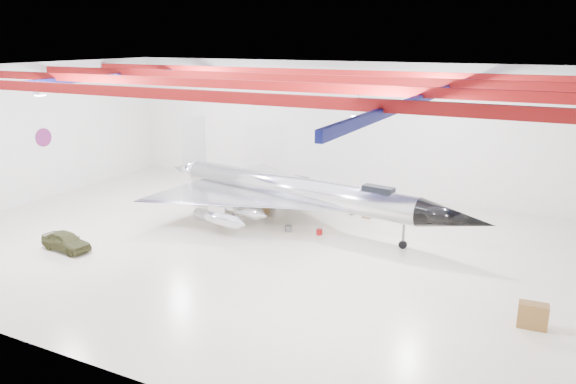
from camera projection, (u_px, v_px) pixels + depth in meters
The scene contains 17 objects.
floor at pixel (240, 241), 36.65m from camera, with size 40.00×40.00×0.00m, color beige.
wall_back at pixel (331, 127), 48.08m from camera, with size 40.00×40.00×0.00m, color silver.
wall_left at pixel (21, 135), 43.95m from camera, with size 30.00×30.00×0.00m, color silver.
ceiling at pixel (236, 70), 33.73m from camera, with size 40.00×40.00×0.00m, color #0A0F38.
ceiling_structure at pixel (236, 81), 33.91m from camera, with size 39.50×29.50×1.08m.
wall_roundel at pixel (44, 137), 45.77m from camera, with size 1.50×1.50×0.10m, color #B21414.
jet_aircraft at pixel (294, 193), 39.43m from camera, with size 25.86×16.72×7.07m.
jeep at pixel (66, 241), 34.99m from camera, with size 1.43×3.55×1.21m, color #3B3C1E.
desk at pixel (533, 316), 25.60m from camera, with size 1.30×0.65×1.20m, color brown.
crate_ply at pixel (222, 223), 39.77m from camera, with size 0.48×0.39×0.34m, color olive.
toolbox_red at pixel (239, 205), 44.18m from camera, with size 0.39×0.31×0.27m, color maroon.
engine_drum at pixel (288, 228), 38.52m from camera, with size 0.46×0.46×0.41m, color #59595B.
parts_bin at pixel (367, 215), 41.43m from camera, with size 0.66×0.53×0.46m, color olive.
crate_small at pixel (224, 198), 46.10m from camera, with size 0.33×0.26×0.23m, color #59595B.
tool_chest at pixel (319, 232), 37.88m from camera, with size 0.42×0.42×0.38m, color maroon.
oil_barrel at pixel (266, 211), 42.59m from camera, with size 0.50×0.40×0.35m, color olive.
spares_box at pixel (352, 212), 42.22m from camera, with size 0.42×0.42×0.38m, color #59595B.
Camera 1 is at (18.44, -29.30, 12.83)m, focal length 35.00 mm.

